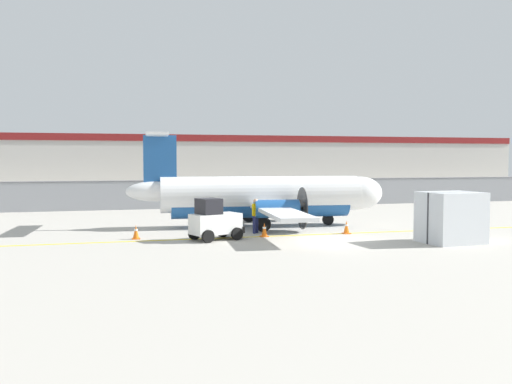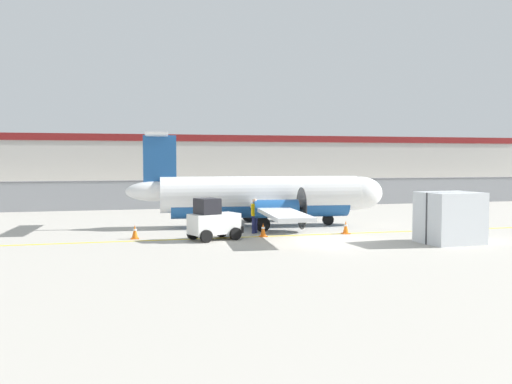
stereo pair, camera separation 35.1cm
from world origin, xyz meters
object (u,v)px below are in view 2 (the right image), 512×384
at_px(traffic_cone_near_left, 263,230).
at_px(traffic_cone_far_left, 346,227).
at_px(commuter_airplane, 265,197).
at_px(cargo_container, 450,218).
at_px(parked_car_3, 341,187).
at_px(baggage_tug, 213,221).
at_px(parked_car_2, 255,189).
at_px(parked_car_0, 57,194).
at_px(parked_car_1, 159,185).
at_px(ground_crew_worker, 255,214).
at_px(traffic_cone_near_right, 135,232).

distance_m(traffic_cone_near_left, traffic_cone_far_left, 4.14).
bearing_deg(commuter_airplane, cargo_container, -46.94).
height_order(traffic_cone_near_left, parked_car_3, parked_car_3).
xyz_separation_m(baggage_tug, cargo_container, (9.72, -3.50, 0.24)).
distance_m(baggage_tug, parked_car_2, 25.39).
bearing_deg(parked_car_2, parked_car_0, -164.74).
bearing_deg(parked_car_3, parked_car_0, -177.84).
relative_size(cargo_container, parked_car_0, 0.60).
bearing_deg(traffic_cone_far_left, commuter_airplane, 127.16).
bearing_deg(parked_car_1, baggage_tug, 88.32).
height_order(ground_crew_worker, traffic_cone_near_left, ground_crew_worker).
xyz_separation_m(ground_crew_worker, traffic_cone_near_right, (-5.76, -0.53, -0.64)).
bearing_deg(cargo_container, ground_crew_worker, 139.46).
distance_m(traffic_cone_near_right, parked_car_2, 25.61).
relative_size(cargo_container, traffic_cone_far_left, 4.02).
xyz_separation_m(commuter_airplane, parked_car_2, (4.53, 19.72, -0.71)).
relative_size(commuter_airplane, parked_car_3, 3.68).
relative_size(baggage_tug, parked_car_2, 0.59).
distance_m(cargo_container, parked_car_0, 31.04).
relative_size(ground_crew_worker, traffic_cone_far_left, 2.66).
height_order(commuter_airplane, cargo_container, commuter_airplane).
distance_m(ground_crew_worker, parked_car_3, 28.25).
bearing_deg(ground_crew_worker, cargo_container, -166.02).
height_order(baggage_tug, ground_crew_worker, baggage_tug).
bearing_deg(parked_car_0, cargo_container, -52.45).
distance_m(baggage_tug, traffic_cone_near_left, 2.54).
bearing_deg(parked_car_3, cargo_container, -111.19).
xyz_separation_m(traffic_cone_near_left, traffic_cone_near_right, (-5.83, 0.77, 0.00)).
height_order(ground_crew_worker, traffic_cone_near_right, ground_crew_worker).
bearing_deg(commuter_airplane, parked_car_0, 129.80).
height_order(commuter_airplane, traffic_cone_near_right, commuter_airplane).
distance_m(traffic_cone_near_left, parked_car_0, 23.88).
bearing_deg(parked_car_3, parked_car_2, -176.00).
bearing_deg(traffic_cone_far_left, parked_car_1, 100.21).
bearing_deg(parked_car_1, parked_car_3, 152.29).
relative_size(ground_crew_worker, parked_car_0, 0.40).
bearing_deg(commuter_airplane, traffic_cone_far_left, -47.75).
height_order(baggage_tug, parked_car_1, baggage_tug).
height_order(baggage_tug, traffic_cone_near_left, baggage_tug).
height_order(traffic_cone_near_left, traffic_cone_far_left, same).
distance_m(commuter_airplane, cargo_container, 9.93).
distance_m(cargo_container, parked_car_1, 38.84).
distance_m(traffic_cone_near_left, parked_car_2, 24.30).
bearing_deg(traffic_cone_far_left, ground_crew_worker, 162.62).
distance_m(baggage_tug, parked_car_3, 30.97).
distance_m(baggage_tug, traffic_cone_near_right, 3.63).
height_order(commuter_airplane, parked_car_3, commuter_airplane).
bearing_deg(ground_crew_worker, baggage_tug, 85.41).
bearing_deg(traffic_cone_far_left, cargo_container, -51.23).
height_order(ground_crew_worker, traffic_cone_far_left, ground_crew_worker).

